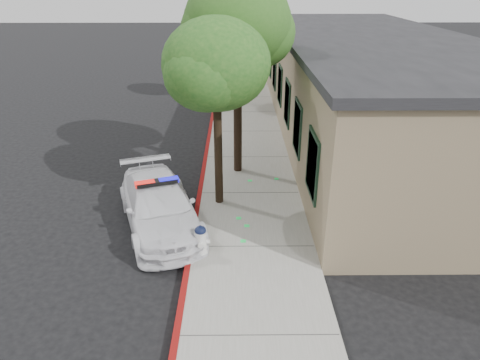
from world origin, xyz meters
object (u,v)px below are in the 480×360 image
(police_car, at_px, (159,206))
(fire_hydrant, at_px, (201,240))
(street_tree_near, at_px, (217,69))
(street_tree_far, at_px, (226,31))
(street_tree_mid, at_px, (238,27))
(clapboard_building, at_px, (366,86))

(police_car, distance_m, fire_hydrant, 2.00)
(police_car, relative_size, street_tree_near, 0.91)
(police_car, height_order, street_tree_far, street_tree_far)
(police_car, relative_size, fire_hydrant, 6.10)
(street_tree_near, distance_m, street_tree_mid, 2.57)
(fire_hydrant, bearing_deg, street_tree_far, 86.29)
(clapboard_building, bearing_deg, police_car, -134.37)
(police_car, relative_size, street_tree_far, 1.00)
(clapboard_building, xyz_separation_m, street_tree_far, (-5.97, 5.17, 1.67))
(police_car, bearing_deg, street_tree_far, 63.56)
(clapboard_building, distance_m, police_car, 10.96)
(clapboard_building, xyz_separation_m, street_tree_mid, (-5.40, -4.20, 2.78))
(fire_hydrant, height_order, street_tree_near, street_tree_near)
(fire_hydrant, bearing_deg, street_tree_near, 80.28)
(street_tree_mid, relative_size, street_tree_far, 1.30)
(fire_hydrant, relative_size, street_tree_far, 0.16)
(police_car, distance_m, street_tree_mid, 5.96)
(police_car, distance_m, street_tree_far, 13.41)
(clapboard_building, height_order, street_tree_far, street_tree_far)
(fire_hydrant, bearing_deg, clapboard_building, 53.56)
(police_car, relative_size, street_tree_mid, 0.77)
(clapboard_building, xyz_separation_m, street_tree_near, (-5.98, -6.58, 1.99))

